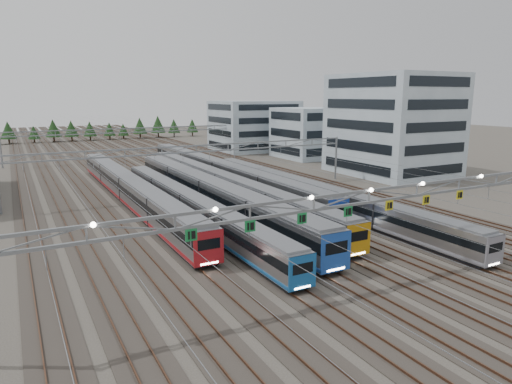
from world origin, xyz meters
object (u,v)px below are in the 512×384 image
train_c (210,193)px  gantry_mid (196,154)px  train_e (220,171)px  train_f (310,193)px  gantry_near (369,199)px  depot_bldg_north (254,126)px  train_a (129,189)px  gantry_far (130,134)px  depot_bldg_south (392,125)px  depot_bldg_mid (308,133)px  train_b (190,206)px  train_d (223,185)px

train_c → gantry_mid: gantry_mid is taller
train_e → gantry_mid: (-6.75, -6.18, 4.18)m
train_f → gantry_near: (-11.30, -24.48, 5.19)m
gantry_mid → depot_bldg_north: depot_bldg_north is taller
train_a → train_f: (22.50, -13.95, -0.26)m
train_c → train_f: bearing=-19.8°
gantry_far → depot_bldg_north: bearing=7.1°
train_f → gantry_far: size_ratio=1.02×
gantry_near → depot_bldg_south: depot_bldg_south is taller
train_e → depot_bldg_mid: size_ratio=4.26×
train_f → depot_bldg_north: (25.62, 65.24, 5.16)m
depot_bldg_north → train_b: bearing=-124.1°
train_b → train_d: 13.15m
train_c → gantry_mid: size_ratio=1.00×
train_e → train_f: (4.50, -21.82, -0.31)m
train_a → train_e: 19.64m
train_b → gantry_far: size_ratio=0.91×
gantry_far → gantry_near: bearing=-90.0°
train_d → gantry_far: gantry_far is taller
train_a → gantry_mid: 12.14m
train_d → gantry_near: size_ratio=1.11×
train_c → train_f: train_c is taller
depot_bldg_south → depot_bldg_north: bearing=95.5°
gantry_near → depot_bldg_north: bearing=67.6°
train_b → depot_bldg_south: depot_bldg_south is taller
gantry_near → depot_bldg_north: size_ratio=2.56×
train_e → depot_bldg_mid: (34.62, 22.40, 4.08)m
train_e → gantry_near: (-6.80, -46.30, 4.88)m
train_d → gantry_near: 35.22m
gantry_far → train_e: bearing=-80.1°
train_d → train_b: bearing=-133.2°
train_c → gantry_mid: 11.73m
train_a → depot_bldg_south: (52.91, 1.45, 7.74)m
gantry_near → gantry_far: gantry_near is taller
train_a → depot_bldg_south: bearing=1.6°
depot_bldg_mid → depot_bldg_north: bearing=102.1°
gantry_far → depot_bldg_north: (36.87, 4.60, 0.68)m
train_c → train_a: bearing=134.7°
train_b → gantry_mid: gantry_mid is taller
depot_bldg_south → depot_bldg_mid: depot_bldg_south is taller
train_a → train_b: 13.96m
train_a → train_b: size_ratio=1.20×
train_a → train_c: bearing=-45.3°
gantry_mid → depot_bldg_mid: depot_bldg_mid is taller
gantry_near → train_f: bearing=65.2°
train_d → train_e: size_ratio=0.92×
train_c → gantry_near: 29.81m
train_d → depot_bldg_south: 40.49m
depot_bldg_south → train_f: bearing=-153.1°
depot_bldg_north → train_d: bearing=-122.2°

